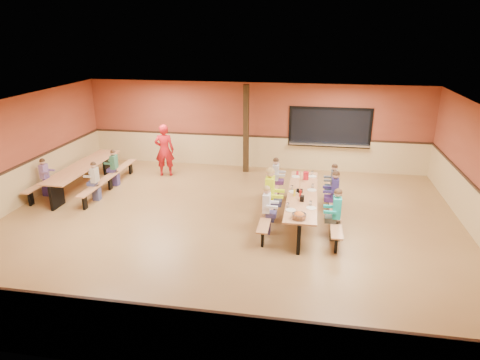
# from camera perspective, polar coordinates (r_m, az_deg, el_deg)

# --- Properties ---
(ground) EXTENTS (12.00, 12.00, 0.00)m
(ground) POSITION_cam_1_polar(r_m,az_deg,el_deg) (10.95, -1.84, -6.09)
(ground) COLOR brown
(ground) RESTS_ON ground
(room_envelope) EXTENTS (12.04, 10.04, 3.02)m
(room_envelope) POSITION_cam_1_polar(r_m,az_deg,el_deg) (10.67, -1.88, -2.75)
(room_envelope) COLOR brown
(room_envelope) RESTS_ON ground
(kitchen_pass_through) EXTENTS (2.78, 0.28, 1.38)m
(kitchen_pass_through) POSITION_cam_1_polar(r_m,az_deg,el_deg) (14.99, 11.86, 6.65)
(kitchen_pass_through) COLOR black
(kitchen_pass_through) RESTS_ON ground
(structural_post) EXTENTS (0.18, 0.18, 3.00)m
(structural_post) POSITION_cam_1_polar(r_m,az_deg,el_deg) (14.60, 0.81, 6.77)
(structural_post) COLOR black
(structural_post) RESTS_ON ground
(cafeteria_table_main) EXTENTS (1.91, 3.70, 0.74)m
(cafeteria_table_main) POSITION_cam_1_polar(r_m,az_deg,el_deg) (11.14, 8.27, -2.87)
(cafeteria_table_main) COLOR #BD7B4B
(cafeteria_table_main) RESTS_ON ground
(cafeteria_table_second) EXTENTS (1.91, 3.70, 0.74)m
(cafeteria_table_second) POSITION_cam_1_polar(r_m,az_deg,el_deg) (14.13, -20.05, 1.02)
(cafeteria_table_second) COLOR #BD7B4B
(cafeteria_table_second) RESTS_ON ground
(seated_child_white_left) EXTENTS (0.37, 0.30, 1.21)m
(seated_child_white_left) POSITION_cam_1_polar(r_m,az_deg,el_deg) (10.35, 3.54, -4.03)
(seated_child_white_left) COLOR white
(seated_child_white_left) RESTS_ON ground
(seated_adult_yellow) EXTENTS (0.47, 0.39, 1.42)m
(seated_adult_yellow) POSITION_cam_1_polar(r_m,az_deg,el_deg) (10.99, 3.98, -2.00)
(seated_adult_yellow) COLOR #DEFF19
(seated_adult_yellow) RESTS_ON ground
(seated_child_grey_left) EXTENTS (0.37, 0.30, 1.21)m
(seated_child_grey_left) POSITION_cam_1_polar(r_m,az_deg,el_deg) (12.52, 4.75, 0.22)
(seated_child_grey_left) COLOR #B9B9B9
(seated_child_grey_left) RESTS_ON ground
(seated_child_teal_right) EXTENTS (0.40, 0.32, 1.27)m
(seated_child_teal_right) POSITION_cam_1_polar(r_m,az_deg,el_deg) (10.26, 12.73, -4.55)
(seated_child_teal_right) COLOR #19A99F
(seated_child_teal_right) RESTS_ON ground
(seated_child_navy_right) EXTENTS (0.40, 0.32, 1.26)m
(seated_child_navy_right) POSITION_cam_1_polar(r_m,az_deg,el_deg) (11.47, 12.48, -1.90)
(seated_child_navy_right) COLOR navy
(seated_child_navy_right) RESTS_ON ground
(seated_child_char_right) EXTENTS (0.36, 0.29, 1.19)m
(seated_child_char_right) POSITION_cam_1_polar(r_m,az_deg,el_deg) (12.29, 12.33, -0.61)
(seated_child_char_right) COLOR #4E5359
(seated_child_char_right) RESTS_ON ground
(seated_child_purple_sec) EXTENTS (0.33, 0.27, 1.13)m
(seated_child_purple_sec) POSITION_cam_1_polar(r_m,az_deg,el_deg) (13.93, -24.58, 0.31)
(seated_child_purple_sec) COLOR #846093
(seated_child_purple_sec) RESTS_ON ground
(seated_child_green_sec) EXTENTS (0.34, 0.28, 1.16)m
(seated_child_green_sec) POSITION_cam_1_polar(r_m,az_deg,el_deg) (14.06, -16.39, 1.56)
(seated_child_green_sec) COLOR #316B4D
(seated_child_green_sec) RESTS_ON ground
(seated_child_tan_sec) EXTENTS (0.34, 0.28, 1.14)m
(seated_child_tan_sec) POSITION_cam_1_polar(r_m,az_deg,el_deg) (13.01, -18.74, -0.18)
(seated_child_tan_sec) COLOR #B1A68F
(seated_child_tan_sec) RESTS_ON ground
(standing_woman) EXTENTS (0.72, 0.55, 1.76)m
(standing_woman) POSITION_cam_1_polar(r_m,az_deg,el_deg) (14.57, -10.04, 3.93)
(standing_woman) COLOR red
(standing_woman) RESTS_ON ground
(punch_pitcher) EXTENTS (0.16, 0.16, 0.22)m
(punch_pitcher) POSITION_cam_1_polar(r_m,az_deg,el_deg) (12.09, 8.78, 0.58)
(punch_pitcher) COLOR red
(punch_pitcher) RESTS_ON cafeteria_table_main
(chip_bowl) EXTENTS (0.32, 0.32, 0.15)m
(chip_bowl) POSITION_cam_1_polar(r_m,az_deg,el_deg) (9.61, 7.88, -4.74)
(chip_bowl) COLOR orange
(chip_bowl) RESTS_ON cafeteria_table_main
(napkin_dispenser) EXTENTS (0.10, 0.14, 0.13)m
(napkin_dispenser) POSITION_cam_1_polar(r_m,az_deg,el_deg) (10.59, 8.27, -2.46)
(napkin_dispenser) COLOR black
(napkin_dispenser) RESTS_ON cafeteria_table_main
(condiment_mustard) EXTENTS (0.06, 0.06, 0.17)m
(condiment_mustard) POSITION_cam_1_polar(r_m,az_deg,el_deg) (10.86, 7.28, -1.74)
(condiment_mustard) COLOR yellow
(condiment_mustard) RESTS_ON cafeteria_table_main
(condiment_ketchup) EXTENTS (0.06, 0.06, 0.17)m
(condiment_ketchup) POSITION_cam_1_polar(r_m,az_deg,el_deg) (10.86, 8.06, -1.77)
(condiment_ketchup) COLOR #B2140F
(condiment_ketchup) RESTS_ON cafeteria_table_main
(table_paddle) EXTENTS (0.16, 0.16, 0.56)m
(table_paddle) POSITION_cam_1_polar(r_m,az_deg,el_deg) (11.14, 7.97, -0.91)
(table_paddle) COLOR black
(table_paddle) RESTS_ON cafeteria_table_main
(place_settings) EXTENTS (0.65, 3.30, 0.11)m
(place_settings) POSITION_cam_1_polar(r_m,az_deg,el_deg) (11.04, 8.33, -1.58)
(place_settings) COLOR beige
(place_settings) RESTS_ON cafeteria_table_main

